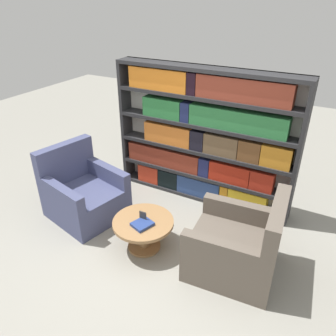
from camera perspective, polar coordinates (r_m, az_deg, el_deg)
The scene contains 7 objects.
ground_plane at distance 4.05m, azimuth -2.91°, elevation -14.70°, with size 14.00×14.00×0.00m, color gray.
bookshelf at distance 4.61m, azimuth 6.37°, elevation 5.20°, with size 2.61×0.30×1.93m.
armchair_left at distance 4.64m, azimuth -14.52°, elevation -4.46°, with size 1.09×1.03×0.97m.
armchair_right at distance 3.74m, azimuth 12.06°, elevation -13.38°, with size 0.99×0.92×0.97m.
coffee_table at distance 3.96m, azimuth -4.30°, elevation -10.44°, with size 0.72×0.72×0.40m.
table_sign at distance 3.86m, azimuth -4.39°, elevation -8.54°, with size 0.09×0.06×0.13m.
stray_book at distance 3.82m, azimuth -4.49°, elevation -9.71°, with size 0.25×0.27×0.04m.
Camera 1 is at (1.58, -2.49, 2.77)m, focal length 35.00 mm.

